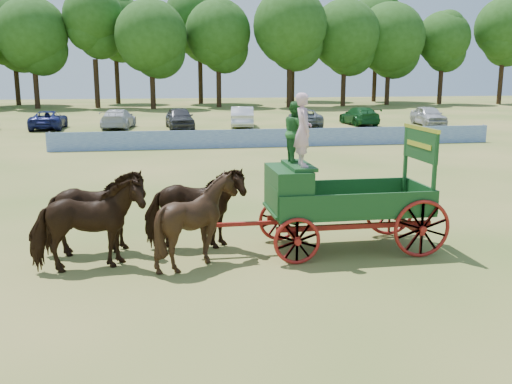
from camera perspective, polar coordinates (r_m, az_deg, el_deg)
The scene contains 9 objects.
ground at distance 16.89m, azimuth 18.85°, elevation -3.45°, with size 160.00×160.00×0.00m, color #A6894B.
horse_lead_left at distance 12.94m, azimuth -16.52°, elevation -3.21°, with size 1.11×2.43×2.05m, color black.
horse_lead_right at distance 14.00m, azimuth -16.01°, elevation -2.05°, with size 1.11×2.43×2.05m, color black.
horse_wheel_left at distance 12.87m, azimuth -5.84°, elevation -2.85°, with size 1.66×1.87×2.06m, color black.
horse_wheel_right at distance 13.93m, azimuth -6.16°, elevation -1.71°, with size 1.11×2.43×2.05m, color black.
farm_dray at distance 13.78m, azimuth 6.33°, elevation 0.69°, with size 6.00×2.00×3.83m.
sponsor_banner at distance 33.21m, azimuth 2.46°, elevation 5.44°, with size 26.00×0.08×1.05m, color #1C4298.
parked_cars at distance 44.67m, azimuth -6.49°, elevation 7.34°, with size 41.75×6.85×1.62m.
treeline at distance 73.78m, azimuth -8.92°, elevation 15.85°, with size 89.04×23.37×15.68m.
Camera 1 is at (-7.97, -14.25, 4.31)m, focal length 40.00 mm.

